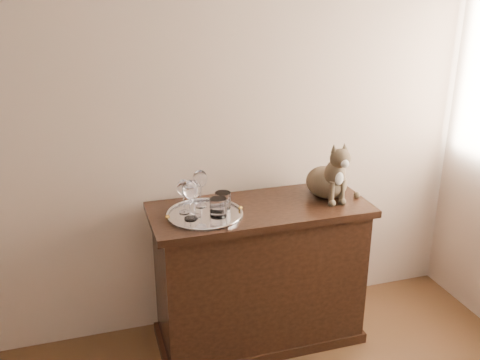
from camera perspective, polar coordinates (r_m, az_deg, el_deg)
The scene contains 10 objects.
wall_back at distance 2.91m, azimuth -11.08°, elevation 7.23°, with size 4.00×0.10×2.70m, color tan.
sideboard at distance 3.10m, azimuth 2.06°, elevation -10.07°, with size 1.20×0.50×0.85m, color black, non-canonical shape.
tray at distance 2.80m, azimuth -3.77°, elevation -3.75°, with size 0.40×0.40×0.01m, color silver.
wine_glass_a at distance 2.79m, azimuth -6.01°, elevation -1.73°, with size 0.07×0.07×0.18m, color silver, non-canonical shape.
wine_glass_b at distance 2.86m, azimuth -4.26°, elevation -0.86°, with size 0.08×0.08×0.21m, color white, non-canonical shape.
wine_glass_c at distance 2.71m, azimuth -5.35°, elevation -2.11°, with size 0.08×0.08×0.21m, color silver, non-canonical shape.
wine_glass_d at distance 2.74m, azimuth -4.88°, elevation -1.98°, with size 0.08×0.08×0.20m, color silver, non-canonical shape.
tumbler_a at distance 2.75m, azimuth -2.35°, elevation -2.95°, with size 0.09×0.09×0.10m, color silver.
tumbler_c at distance 2.83m, azimuth -1.85°, elevation -2.24°, with size 0.08×0.08×0.09m, color silver.
cat at distance 3.02m, azimuth 9.31°, elevation 1.31°, with size 0.34×0.32×0.34m, color brown, non-canonical shape.
Camera 1 is at (-0.29, -0.57, 2.00)m, focal length 40.00 mm.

